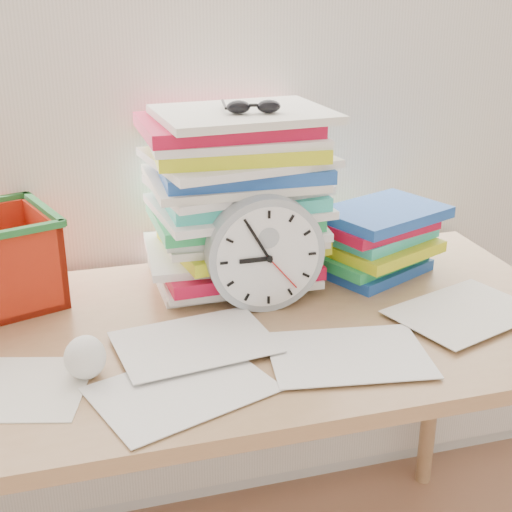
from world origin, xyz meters
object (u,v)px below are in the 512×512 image
object	(u,v)px
clock	(265,253)
book_stack	(375,239)
desk	(227,358)
paper_stack	(235,198)

from	to	relation	value
clock	book_stack	distance (m)	0.32
clock	book_stack	world-z (taller)	clock
clock	book_stack	xyz separation A→B (m)	(0.29, 0.12, -0.04)
desk	book_stack	world-z (taller)	book_stack
desk	book_stack	size ratio (longest dim) A/B	4.89
desk	book_stack	bearing A→B (deg)	24.30
paper_stack	clock	xyz separation A→B (m)	(0.02, -0.15, -0.07)
paper_stack	clock	size ratio (longest dim) A/B	1.58
book_stack	clock	bearing A→B (deg)	-157.81
desk	clock	size ratio (longest dim) A/B	5.97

